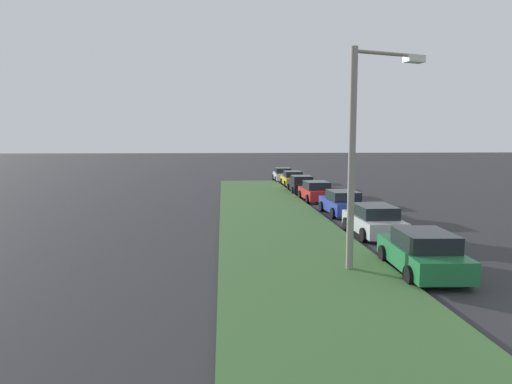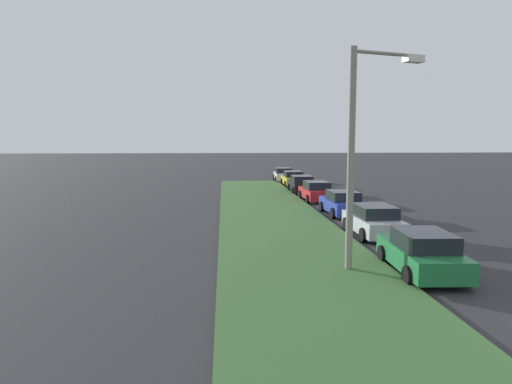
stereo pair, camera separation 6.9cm
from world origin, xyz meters
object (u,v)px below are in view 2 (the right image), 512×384
object	(u,v)px
parked_car_silver	(373,221)
parked_car_white	(283,175)
streetlight	(360,143)
parked_car_blue	(342,203)
parked_car_black	(302,184)
parked_car_yellow	(293,179)
parked_car_red	(316,191)
parked_car_green	(422,253)

from	to	relation	value
parked_car_silver	parked_car_white	world-z (taller)	same
parked_car_silver	streetlight	distance (m)	7.14
parked_car_blue	parked_car_white	world-z (taller)	same
parked_car_black	parked_car_yellow	size ratio (longest dim) A/B	1.00
streetlight	parked_car_black	bearing A→B (deg)	-5.14
parked_car_red	parked_car_yellow	bearing A→B (deg)	-1.56
parked_car_green	parked_car_silver	xyz separation A→B (m)	(6.09, -0.38, 0.00)
parked_car_green	parked_car_yellow	bearing A→B (deg)	2.75
parked_car_yellow	parked_car_white	xyz separation A→B (m)	(5.33, 0.25, 0.00)
parked_car_blue	parked_car_white	bearing A→B (deg)	-0.04
parked_car_blue	parked_car_red	xyz separation A→B (m)	(6.28, 0.29, 0.00)
parked_car_red	streetlight	size ratio (longest dim) A/B	0.58
parked_car_yellow	streetlight	bearing A→B (deg)	175.35
parked_car_black	parked_car_white	bearing A→B (deg)	1.44
parked_car_green	parked_car_black	xyz separation A→B (m)	(23.73, -0.03, 0.00)
parked_car_red	parked_car_blue	bearing A→B (deg)	-179.06
parked_car_red	parked_car_yellow	distance (m)	11.01
parked_car_silver	parked_car_black	distance (m)	17.64
parked_car_blue	streetlight	world-z (taller)	streetlight
parked_car_green	parked_car_black	bearing A→B (deg)	2.97
parked_car_blue	parked_car_green	bearing A→B (deg)	176.24
parked_car_blue	parked_car_red	world-z (taller)	same
parked_car_white	streetlight	size ratio (longest dim) A/B	0.58
streetlight	parked_car_yellow	bearing A→B (deg)	-4.37
parked_car_green	parked_car_blue	xyz separation A→B (m)	(12.07, -0.48, 0.00)
parked_car_white	parked_car_yellow	bearing A→B (deg)	-175.78
parked_car_green	parked_car_red	world-z (taller)	same
parked_car_white	streetlight	bearing A→B (deg)	178.26
parked_car_green	parked_car_yellow	xyz separation A→B (m)	(29.36, -0.15, 0.00)
parked_car_blue	parked_car_black	distance (m)	11.66
parked_car_green	parked_car_white	world-z (taller)	same
parked_car_silver	parked_car_black	world-z (taller)	same
parked_car_red	parked_car_black	bearing A→B (deg)	-0.13
parked_car_blue	parked_car_black	world-z (taller)	same
parked_car_white	parked_car_green	bearing A→B (deg)	-178.30
parked_car_black	parked_car_silver	bearing A→B (deg)	-178.12
parked_car_black	streetlight	size ratio (longest dim) A/B	0.58
parked_car_blue	parked_car_white	size ratio (longest dim) A/B	1.00
parked_car_green	parked_car_silver	bearing A→B (deg)	-0.53
parked_car_silver	parked_car_green	bearing A→B (deg)	175.77
parked_car_silver	parked_car_blue	xyz separation A→B (m)	(5.99, -0.10, 0.00)
parked_car_silver	parked_car_blue	distance (m)	5.99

